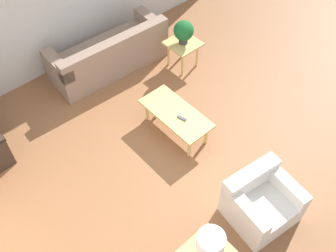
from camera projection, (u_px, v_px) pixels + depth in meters
ground_plane at (189, 147)px, 6.15m from camera, size 14.00×14.00×0.00m
sofa at (110, 55)px, 7.10m from camera, size 0.91×2.19×0.80m
armchair at (260, 202)px, 5.20m from camera, size 0.88×0.93×0.72m
coffee_table at (176, 115)px, 6.07m from camera, size 1.18×0.55×0.43m
side_table_plant at (183, 46)px, 7.05m from camera, size 0.55×0.55×0.52m
potted_plant at (184, 31)px, 6.80m from camera, size 0.36×0.36×0.44m
table_lamp at (210, 243)px, 4.29m from camera, size 0.32×0.32×0.43m
remote_control at (182, 118)px, 5.95m from camera, size 0.16×0.08×0.02m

